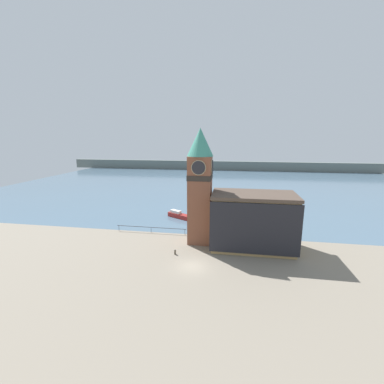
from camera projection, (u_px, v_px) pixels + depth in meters
The scene contains 8 objects.
ground_plane at pixel (193, 266), 36.73m from camera, with size 160.00×160.00×0.00m, color gray.
water at pixel (220, 182), 106.38m from camera, with size 160.00×120.00×0.00m.
far_shoreline at pixel (224, 166), 144.46m from camera, with size 180.00×3.00×5.00m.
pier_railing at pixel (151, 228), 49.61m from camera, with size 13.90×0.08×1.09m.
clock_tower at pixel (200, 184), 43.38m from camera, with size 4.39×4.39×19.63m.
pier_building at pixel (253, 221), 42.18m from camera, with size 13.60×7.80×9.23m.
boat_near at pixel (179, 215), 58.91m from camera, with size 5.90×4.22×1.58m.
mooring_bollard_near at pixel (175, 252), 40.42m from camera, with size 0.32×0.32×0.79m.
Camera 1 is at (5.31, -33.28, 18.10)m, focal length 24.00 mm.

